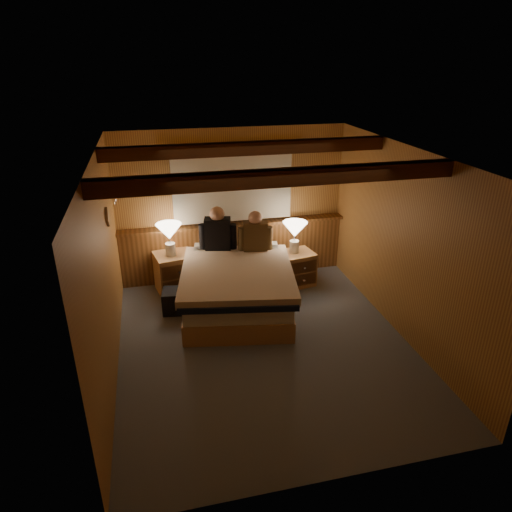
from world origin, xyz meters
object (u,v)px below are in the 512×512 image
object	(u,v)px
nightstand_left	(175,272)
duffel_bag	(183,300)
person_left	(218,232)
bed	(237,287)
nightstand_right	(297,268)
person_right	(255,234)
lamp_right	(295,231)
lamp_left	(169,233)

from	to	relation	value
nightstand_left	duffel_bag	bearing A→B (deg)	-96.63
person_left	duffel_bag	world-z (taller)	person_left
bed	nightstand_right	xyz separation A→B (m)	(1.08, 0.55, -0.08)
bed	person_right	xyz separation A→B (m)	(0.39, 0.55, 0.57)
nightstand_right	person_right	xyz separation A→B (m)	(-0.68, -0.00, 0.64)
nightstand_right	lamp_right	bearing A→B (deg)	138.07
nightstand_left	lamp_right	distance (m)	1.95
bed	lamp_right	size ratio (longest dim) A/B	4.37
lamp_right	duffel_bag	distance (m)	2.00
nightstand_right	nightstand_left	bearing A→B (deg)	163.53
nightstand_left	nightstand_right	size ratio (longest dim) A/B	1.15
person_left	duffel_bag	size ratio (longest dim) A/B	1.17
nightstand_left	person_left	world-z (taller)	person_left
lamp_right	duffel_bag	size ratio (longest dim) A/B	0.84
bed	nightstand_left	bearing A→B (deg)	147.32
lamp_left	person_left	distance (m)	0.72
person_left	person_right	world-z (taller)	person_left
person_left	lamp_right	bearing A→B (deg)	5.56
duffel_bag	nightstand_right	bearing A→B (deg)	21.63
lamp_right	bed	bearing A→B (deg)	-150.37
lamp_right	duffel_bag	world-z (taller)	lamp_right
lamp_left	lamp_right	world-z (taller)	lamp_left
person_left	nightstand_left	bearing A→B (deg)	-171.97
lamp_right	nightstand_left	bearing A→B (deg)	174.41
bed	duffel_bag	world-z (taller)	bed
nightstand_left	person_left	size ratio (longest dim) A/B	0.94
nightstand_right	lamp_right	size ratio (longest dim) A/B	1.13
bed	nightstand_left	distance (m)	1.13
lamp_left	nightstand_left	bearing A→B (deg)	33.59
nightstand_right	person_right	size ratio (longest dim) A/B	0.89
person_right	nightstand_right	bearing A→B (deg)	8.52
lamp_left	duffel_bag	bearing A→B (deg)	-81.68
nightstand_left	duffel_bag	world-z (taller)	nightstand_left
lamp_right	person_left	bearing A→B (deg)	173.51
nightstand_right	person_left	xyz separation A→B (m)	(-1.23, 0.16, 0.67)
duffel_bag	lamp_left	bearing A→B (deg)	106.67
nightstand_right	lamp_right	distance (m)	0.62
person_right	lamp_right	bearing A→B (deg)	11.34
nightstand_left	person_right	size ratio (longest dim) A/B	1.02
bed	duffel_bag	xyz separation A→B (m)	(-0.78, 0.11, -0.17)
person_left	person_right	size ratio (longest dim) A/B	1.09
lamp_left	person_right	xyz separation A→B (m)	(1.26, -0.19, -0.05)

